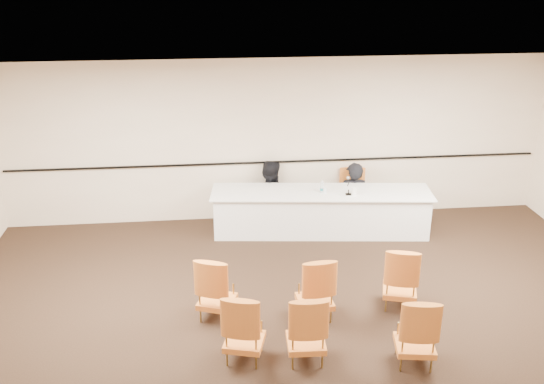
{
  "coord_description": "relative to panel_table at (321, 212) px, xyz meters",
  "views": [
    {
      "loc": [
        -1.23,
        -6.56,
        4.69
      ],
      "look_at": [
        -0.26,
        2.6,
        1.05
      ],
      "focal_mm": 40.0,
      "sensor_mm": 36.0,
      "label": 1
    }
  ],
  "objects": [
    {
      "name": "floor",
      "position": [
        -0.68,
        -3.2,
        -0.39
      ],
      "size": [
        10.0,
        10.0,
        0.0
      ],
      "primitive_type": "plane",
      "color": "black",
      "rests_on": "ground"
    },
    {
      "name": "ceiling",
      "position": [
        -0.68,
        -3.2,
        2.61
      ],
      "size": [
        10.0,
        10.0,
        0.0
      ],
      "primitive_type": "plane",
      "rotation": [
        3.14,
        0.0,
        0.0
      ],
      "color": "white",
      "rests_on": "ground"
    },
    {
      "name": "wall_back",
      "position": [
        -0.68,
        0.8,
        1.11
      ],
      "size": [
        10.0,
        0.04,
        3.0
      ],
      "primitive_type": "cube",
      "color": "beige",
      "rests_on": "ground"
    },
    {
      "name": "wall_rail",
      "position": [
        -0.68,
        0.76,
        0.71
      ],
      "size": [
        9.8,
        0.04,
        0.03
      ],
      "primitive_type": "cube",
      "color": "black",
      "rests_on": "wall_back"
    },
    {
      "name": "panel_table",
      "position": [
        0.0,
        0.0,
        0.0
      ],
      "size": [
        3.95,
        1.31,
        0.78
      ],
      "primitive_type": null,
      "rotation": [
        0.0,
        0.0,
        -0.11
      ],
      "color": "white",
      "rests_on": "ground"
    },
    {
      "name": "panelist_main",
      "position": [
        0.69,
        0.5,
        -0.09
      ],
      "size": [
        0.63,
        0.43,
        1.66
      ],
      "primitive_type": "imported",
      "rotation": [
        0.0,
        0.0,
        3.08
      ],
      "color": "black",
      "rests_on": "ground"
    },
    {
      "name": "panelist_main_chair",
      "position": [
        0.69,
        0.5,
        0.09
      ],
      "size": [
        0.55,
        0.55,
        0.95
      ],
      "primitive_type": null,
      "rotation": [
        0.0,
        0.0,
        -0.11
      ],
      "color": "orange",
      "rests_on": "ground"
    },
    {
      "name": "panelist_second",
      "position": [
        -0.86,
        0.67,
        -0.04
      ],
      "size": [
        0.95,
        0.85,
        1.62
      ],
      "primitive_type": "imported",
      "rotation": [
        0.0,
        0.0,
        2.78
      ],
      "color": "black",
      "rests_on": "ground"
    },
    {
      "name": "panelist_second_chair",
      "position": [
        -0.86,
        0.67,
        0.09
      ],
      "size": [
        0.55,
        0.55,
        0.95
      ],
      "primitive_type": null,
      "rotation": [
        0.0,
        0.0,
        -0.11
      ],
      "color": "orange",
      "rests_on": "ground"
    },
    {
      "name": "papers",
      "position": [
        0.43,
        -0.15,
        0.39
      ],
      "size": [
        0.36,
        0.31,
        0.0
      ],
      "primitive_type": "cube",
      "rotation": [
        0.0,
        0.0,
        0.34
      ],
      "color": "white",
      "rests_on": "panel_table"
    },
    {
      "name": "microphone",
      "position": [
        0.44,
        -0.2,
        0.53
      ],
      "size": [
        0.13,
        0.22,
        0.29
      ],
      "primitive_type": null,
      "rotation": [
        0.0,
        0.0,
        -0.13
      ],
      "color": "black",
      "rests_on": "panel_table"
    },
    {
      "name": "water_bottle",
      "position": [
        0.0,
        -0.04,
        0.5
      ],
      "size": [
        0.08,
        0.08,
        0.22
      ],
      "primitive_type": null,
      "rotation": [
        0.0,
        0.0,
        0.28
      ],
      "color": "#177682",
      "rests_on": "panel_table"
    },
    {
      "name": "drinking_glass",
      "position": [
        0.04,
        -0.07,
        0.44
      ],
      "size": [
        0.08,
        0.08,
        0.1
      ],
      "primitive_type": "cylinder",
      "rotation": [
        0.0,
        0.0,
        -0.41
      ],
      "color": "silver",
      "rests_on": "panel_table"
    },
    {
      "name": "coffee_cup",
      "position": [
        0.53,
        -0.23,
        0.46
      ],
      "size": [
        0.12,
        0.12,
        0.14
      ],
      "primitive_type": "cylinder",
      "rotation": [
        0.0,
        0.0,
        -0.41
      ],
      "color": "white",
      "rests_on": "panel_table"
    },
    {
      "name": "aud_chair_front_left",
      "position": [
        -1.91,
        -2.57,
        0.09
      ],
      "size": [
        0.64,
        0.64,
        0.95
      ],
      "primitive_type": null,
      "rotation": [
        0.0,
        0.0,
        -0.35
      ],
      "color": "orange",
      "rests_on": "ground"
    },
    {
      "name": "aud_chair_front_mid",
      "position": [
        -0.57,
        -2.71,
        0.09
      ],
      "size": [
        0.54,
        0.54,
        0.95
      ],
      "primitive_type": null,
      "rotation": [
        0.0,
        0.0,
        0.09
      ],
      "color": "orange",
      "rests_on": "ground"
    },
    {
      "name": "aud_chair_front_right",
      "position": [
        0.66,
        -2.56,
        0.09
      ],
      "size": [
        0.62,
        0.62,
        0.95
      ],
      "primitive_type": null,
      "rotation": [
        0.0,
        0.0,
        -0.28
      ],
      "color": "orange",
      "rests_on": "ground"
    },
    {
      "name": "aud_chair_back_left",
      "position": [
        -1.59,
        -3.53,
        0.09
      ],
      "size": [
        0.62,
        0.62,
        0.95
      ],
      "primitive_type": null,
      "rotation": [
        0.0,
        0.0,
        -0.27
      ],
      "color": "orange",
      "rests_on": "ground"
    },
    {
      "name": "aud_chair_back_mid",
      "position": [
        -0.84,
        -3.63,
        0.09
      ],
      "size": [
        0.52,
        0.52,
        0.95
      ],
      "primitive_type": null,
      "rotation": [
        0.0,
        0.0,
        -0.04
      ],
      "color": "orange",
      "rests_on": "ground"
    },
    {
      "name": "aud_chair_back_right",
      "position": [
        0.46,
        -3.83,
        0.09
      ],
      "size": [
        0.57,
        0.57,
        0.95
      ],
      "primitive_type": null,
      "rotation": [
        0.0,
        0.0,
        -0.16
      ],
      "color": "orange",
      "rests_on": "ground"
    }
  ]
}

